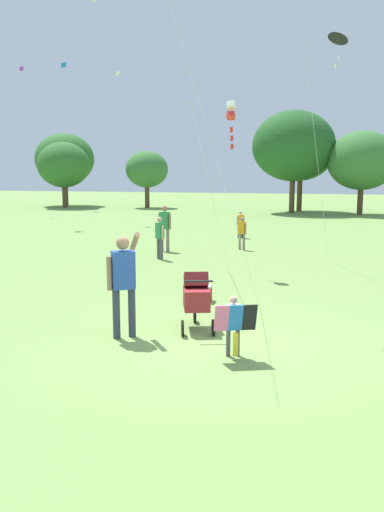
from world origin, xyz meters
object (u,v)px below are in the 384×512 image
at_px(person_kid_running, 160,234).
at_px(kite_blue_high, 338,42).
at_px(child_with_butterfly_kite, 234,321).
at_px(person_sitting_far, 165,224).
at_px(stroller, 196,295).
at_px(person_adult_flyer, 123,277).
at_px(cooler_box, 201,293).
at_px(kite_green_novelty, 231,113).
at_px(person_back_turned, 241,222).
at_px(person_red_shirt, 242,231).

bearing_deg(person_kid_running, kite_blue_high, 11.38).
distance_m(child_with_butterfly_kite, person_sitting_far, 10.66).
bearing_deg(stroller, child_with_butterfly_kite, -54.05).
relative_size(person_adult_flyer, cooler_box, 3.97).
distance_m(kite_green_novelty, person_sitting_far, 5.40).
bearing_deg(stroller, cooler_box, 101.87).
bearing_deg(person_kid_running, person_back_turned, 75.57).
bearing_deg(person_back_turned, cooler_box, -84.77).
height_order(person_kid_running, cooler_box, person_kid_running).
xyz_separation_m(person_adult_flyer, kite_green_novelty, (0.57, 6.21, 3.26)).
relative_size(child_with_butterfly_kite, cooler_box, 2.07).
bearing_deg(person_sitting_far, stroller, -68.63).
height_order(kite_blue_high, person_back_turned, kite_blue_high).
height_order(person_kid_running, person_back_turned, person_kid_running).
height_order(child_with_butterfly_kite, cooler_box, child_with_butterfly_kite).
height_order(stroller, cooler_box, stroller).
bearing_deg(kite_blue_high, person_kid_running, -168.62).
bearing_deg(person_back_turned, kite_blue_high, -54.03).
distance_m(person_adult_flyer, person_kid_running, 7.89).
bearing_deg(child_with_butterfly_kite, kite_green_novelty, 101.53).
relative_size(child_with_butterfly_kite, person_red_shirt, 0.79).
bearing_deg(kite_green_novelty, person_kid_running, 150.15).
bearing_deg(kite_blue_high, person_sitting_far, 173.47).
height_order(kite_green_novelty, kite_blue_high, kite_blue_high).
bearing_deg(person_kid_running, stroller, -66.67).
xyz_separation_m(child_with_butterfly_kite, kite_green_novelty, (-1.36, 6.67, 3.73)).
xyz_separation_m(kite_blue_high, person_back_turned, (-3.62, 4.99, -5.83)).
bearing_deg(kite_blue_high, person_back_turned, 125.97).
xyz_separation_m(person_adult_flyer, person_sitting_far, (-2.30, 9.32, -0.08)).
xyz_separation_m(person_kid_running, person_back_turned, (1.55, 6.03, -0.13)).
distance_m(stroller, kite_green_novelty, 6.59).
height_order(person_red_shirt, person_sitting_far, person_sitting_far).
relative_size(person_sitting_far, person_back_turned, 1.42).
bearing_deg(kite_blue_high, person_red_shirt, 151.03).
xyz_separation_m(kite_green_novelty, person_red_shirt, (-0.33, 4.13, -3.60)).
relative_size(child_with_butterfly_kite, person_back_turned, 0.82).
distance_m(kite_green_novelty, kite_blue_high, 4.26).
relative_size(person_red_shirt, person_sitting_far, 0.73).
height_order(kite_blue_high, person_red_shirt, kite_blue_high).
height_order(stroller, kite_green_novelty, kite_green_novelty).
height_order(stroller, person_kid_running, person_kid_running).
bearing_deg(kite_green_novelty, person_adult_flyer, -95.29).
relative_size(child_with_butterfly_kite, person_sitting_far, 0.58).
height_order(person_adult_flyer, person_red_shirt, person_adult_flyer).
relative_size(kite_green_novelty, cooler_box, 10.28).
bearing_deg(cooler_box, child_with_butterfly_kite, -67.77).
bearing_deg(person_back_turned, person_adult_flyer, -88.45).
xyz_separation_m(kite_blue_high, person_kid_running, (-5.17, -1.04, -5.70)).
bearing_deg(person_sitting_far, kite_blue_high, -6.53).
height_order(kite_blue_high, cooler_box, kite_blue_high).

